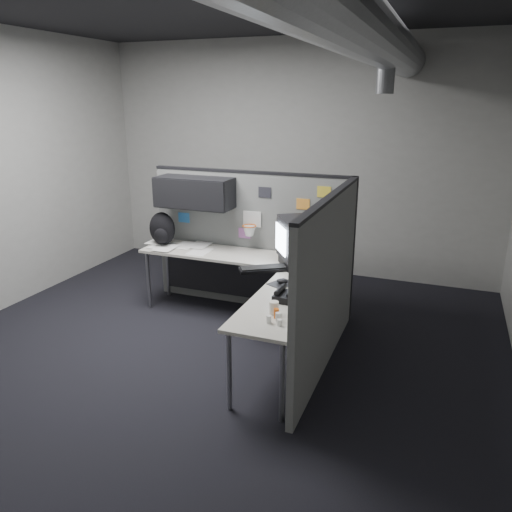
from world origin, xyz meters
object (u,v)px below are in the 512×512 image
at_px(desk, 250,274).
at_px(keyboard, 263,269).
at_px(phone, 287,296).
at_px(backpack, 162,229).
at_px(monitor, 303,241).

height_order(desk, keyboard, keyboard).
relative_size(keyboard, phone, 2.16).
height_order(keyboard, backpack, backpack).
height_order(monitor, keyboard, monitor).
bearing_deg(phone, monitor, 109.90).
bearing_deg(phone, desk, 141.39).
bearing_deg(phone, keyboard, 136.89).
distance_m(desk, monitor, 0.67).
bearing_deg(backpack, phone, -33.67).
distance_m(desk, phone, 1.05).
height_order(monitor, backpack, monitor).
relative_size(keyboard, backpack, 1.28).
xyz_separation_m(monitor, phone, (0.14, -0.96, -0.23)).
height_order(desk, phone, phone).
relative_size(phone, backpack, 0.59).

